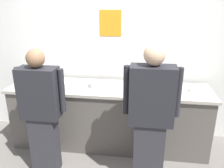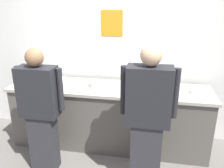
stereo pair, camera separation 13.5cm
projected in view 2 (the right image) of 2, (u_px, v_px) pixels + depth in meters
ground_plane at (104, 158)px, 3.26m from camera, size 9.00×9.00×0.00m
wall_back at (115, 51)px, 3.59m from camera, size 4.50×0.11×2.69m
prep_counter at (109, 116)px, 3.44m from camera, size 2.87×0.70×0.93m
chef_near_left at (40, 110)px, 2.80m from camera, size 0.59×0.24×1.60m
chef_center at (148, 117)px, 2.51m from camera, size 0.62×0.24×1.69m
plate_stack_front at (67, 84)px, 3.30m from camera, size 0.20×0.20×0.08m
plate_stack_rear at (97, 84)px, 3.31m from camera, size 0.22×0.22×0.07m
mixing_bowl_steel at (38, 78)px, 3.48m from camera, size 0.39×0.39×0.13m
sheet_tray at (147, 89)px, 3.20m from camera, size 0.53×0.34×0.02m
squeeze_bottle_primary at (43, 82)px, 3.23m from camera, size 0.06×0.06×0.19m
squeeze_bottle_secondary at (166, 89)px, 2.95m from camera, size 0.05×0.05×0.21m
ramekin_red_sauce at (62, 79)px, 3.57m from camera, size 0.11×0.11×0.05m
ramekin_green_sauce at (180, 86)px, 3.26m from camera, size 0.09×0.09×0.04m
ramekin_yellow_sauce at (62, 82)px, 3.44m from camera, size 0.09×0.09×0.05m
ramekin_orange_sauce at (193, 91)px, 3.08m from camera, size 0.10×0.10×0.04m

